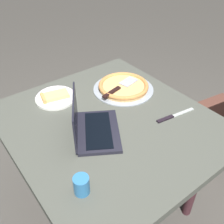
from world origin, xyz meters
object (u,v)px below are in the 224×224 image
(pizza_plate, at_px, (55,97))
(table_knife, at_px, (172,116))
(dining_table, at_px, (110,132))
(laptop, at_px, (91,126))
(pizza_tray, at_px, (123,87))
(drink_cup, at_px, (81,185))

(pizza_plate, height_order, table_knife, pizza_plate)
(dining_table, height_order, laptop, laptop)
(pizza_tray, relative_size, drink_cup, 4.58)
(dining_table, height_order, pizza_tray, pizza_tray)
(dining_table, distance_m, pizza_tray, 0.34)
(pizza_tray, xyz_separation_m, drink_cup, (-0.48, 0.61, 0.02))
(table_knife, bearing_deg, dining_table, 57.67)
(laptop, xyz_separation_m, pizza_plate, (0.38, 0.00, -0.03))
(laptop, height_order, pizza_plate, laptop)
(dining_table, xyz_separation_m, pizza_tray, (0.19, -0.25, 0.11))
(dining_table, bearing_deg, laptop, 99.74)
(table_knife, bearing_deg, laptop, 69.29)
(pizza_tray, xyz_separation_m, table_knife, (-0.38, -0.03, -0.02))
(pizza_tray, bearing_deg, pizza_plate, 67.12)
(dining_table, relative_size, drink_cup, 13.53)
(pizza_plate, relative_size, pizza_tray, 0.64)
(table_knife, distance_m, drink_cup, 0.65)
(laptop, xyz_separation_m, table_knife, (-0.16, -0.42, -0.04))
(drink_cup, bearing_deg, table_knife, -80.55)
(pizza_plate, xyz_separation_m, drink_cup, (-0.64, 0.22, 0.03))
(dining_table, xyz_separation_m, drink_cup, (-0.29, 0.35, 0.13))
(drink_cup, bearing_deg, dining_table, -50.88)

